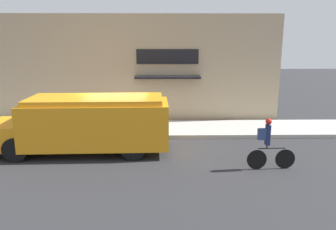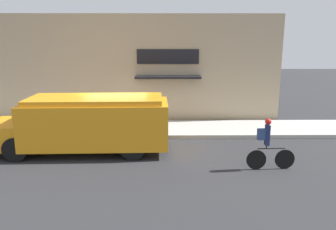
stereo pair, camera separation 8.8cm
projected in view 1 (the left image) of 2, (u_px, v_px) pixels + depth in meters
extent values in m
plane|color=#2B2B2D|center=(118.00, 139.00, 13.88)|extent=(70.00, 70.00, 0.00)
cube|color=#ADAAA3|center=(121.00, 129.00, 15.18)|extent=(28.00, 2.71, 0.17)
cube|color=tan|center=(124.00, 70.00, 16.24)|extent=(15.59, 0.18, 5.36)
cube|color=black|center=(167.00, 57.00, 16.02)|extent=(3.05, 0.05, 0.71)
cube|color=black|center=(168.00, 77.00, 15.91)|extent=(3.20, 0.71, 0.10)
cube|color=orange|center=(97.00, 123.00, 12.11)|extent=(5.27, 2.27, 1.61)
cube|color=orange|center=(9.00, 134.00, 12.06)|extent=(1.36, 2.00, 0.88)
cube|color=orange|center=(96.00, 100.00, 11.91)|extent=(4.85, 2.09, 0.18)
cube|color=red|center=(67.00, 114.00, 13.32)|extent=(0.03, 0.44, 0.44)
cylinder|color=black|center=(34.00, 135.00, 13.04)|extent=(0.86, 0.28, 0.86)
cylinder|color=black|center=(15.00, 150.00, 11.26)|extent=(0.86, 0.28, 0.86)
cylinder|color=black|center=(136.00, 134.00, 13.20)|extent=(0.86, 0.28, 0.86)
cylinder|color=black|center=(133.00, 148.00, 11.42)|extent=(0.86, 0.28, 0.86)
cylinder|color=black|center=(285.00, 159.00, 10.67)|extent=(0.65, 0.07, 0.65)
cylinder|color=black|center=(257.00, 160.00, 10.61)|extent=(0.65, 0.07, 0.65)
cylinder|color=black|center=(272.00, 148.00, 10.56)|extent=(0.90, 0.08, 0.04)
cylinder|color=black|center=(267.00, 147.00, 10.54)|extent=(0.04, 0.04, 0.12)
cube|color=navy|center=(268.00, 135.00, 10.45)|extent=(0.13, 0.21, 0.67)
sphere|color=red|center=(269.00, 121.00, 10.35)|extent=(0.20, 0.20, 0.20)
cube|color=navy|center=(262.00, 134.00, 10.43)|extent=(0.27, 0.15, 0.36)
cylinder|color=#2D5138|center=(104.00, 114.00, 15.98)|extent=(0.60, 0.60, 0.87)
cylinder|color=black|center=(103.00, 105.00, 15.87)|extent=(0.62, 0.62, 0.04)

